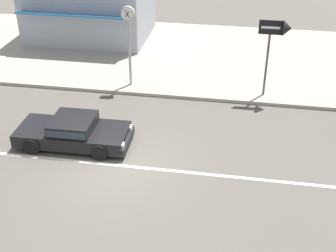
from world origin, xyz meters
The scene contains 7 objects.
ground_plane centered at (0.00, 0.00, 0.00)m, with size 160.00×160.00×0.00m, color #544F47.
lane_centre_stripe centered at (0.00, 0.00, 0.00)m, with size 50.40×0.14×0.01m, color silver.
kerb_strip centered at (0.00, 10.37, 0.07)m, with size 68.00×10.00×0.15m, color #9E9384.
sedan_black_0 centered at (-1.91, 1.09, 0.53)m, with size 4.19×1.97×1.06m.
street_clock centered at (-1.00, 6.17, 2.81)m, with size 0.61×0.22×3.62m.
arrow_signboard centered at (5.47, 6.10, 3.01)m, with size 1.32×0.65×3.40m.
shopfront_far_kios centered at (-4.80, 12.22, 2.11)m, with size 6.70×5.67×3.91m.
Camera 1 is at (4.01, -12.81, 9.37)m, focal length 50.00 mm.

